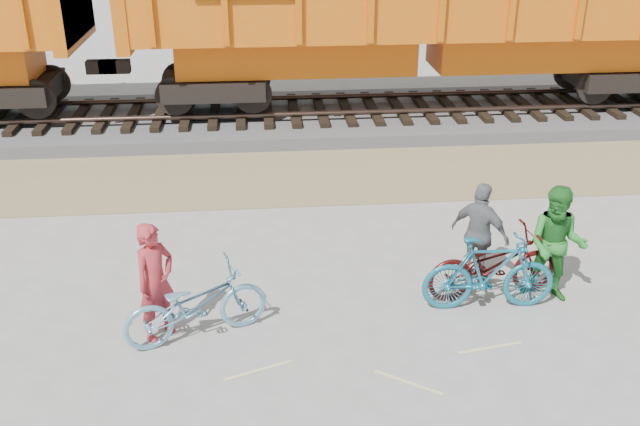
# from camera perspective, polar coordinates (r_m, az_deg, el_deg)

# --- Properties ---
(ground) EXTENTS (120.00, 120.00, 0.00)m
(ground) POSITION_cam_1_polar(r_m,az_deg,el_deg) (9.74, 0.98, -9.31)
(ground) COLOR #9E9E99
(ground) RESTS_ON ground
(gravel_strip) EXTENTS (120.00, 3.00, 0.02)m
(gravel_strip) POSITION_cam_1_polar(r_m,az_deg,el_deg) (14.60, -1.29, 2.94)
(gravel_strip) COLOR #96805D
(gravel_strip) RESTS_ON ground
(ballast_bed) EXTENTS (120.00, 4.00, 0.30)m
(ballast_bed) POSITION_cam_1_polar(r_m,az_deg,el_deg) (17.84, -2.08, 7.57)
(ballast_bed) COLOR slate
(ballast_bed) RESTS_ON ground
(track) EXTENTS (120.00, 2.60, 0.24)m
(track) POSITION_cam_1_polar(r_m,az_deg,el_deg) (17.75, -2.10, 8.57)
(track) COLOR black
(track) RESTS_ON ballast_bed
(bicycle_blue) EXTENTS (2.03, 1.28, 1.01)m
(bicycle_blue) POSITION_cam_1_polar(r_m,az_deg,el_deg) (9.47, -9.91, -7.20)
(bicycle_blue) COLOR #699DBA
(bicycle_blue) RESTS_ON ground
(bicycle_teal) EXTENTS (1.88, 0.59, 1.12)m
(bicycle_teal) POSITION_cam_1_polar(r_m,az_deg,el_deg) (10.18, 13.39, -4.71)
(bicycle_teal) COLOR #1A6C86
(bicycle_teal) RESTS_ON ground
(bicycle_maroon) EXTENTS (2.03, 0.92, 1.03)m
(bicycle_maroon) POSITION_cam_1_polar(r_m,az_deg,el_deg) (10.54, 13.66, -3.96)
(bicycle_maroon) COLOR #460C0B
(bicycle_maroon) RESTS_ON ground
(person_solo) EXTENTS (0.69, 0.70, 1.63)m
(person_solo) POSITION_cam_1_polar(r_m,az_deg,el_deg) (9.46, -13.03, -5.36)
(person_solo) COLOR #AA2B33
(person_solo) RESTS_ON ground
(person_man) EXTENTS (1.04, 0.96, 1.72)m
(person_man) POSITION_cam_1_polar(r_m,az_deg,el_deg) (10.56, 18.39, -2.41)
(person_man) COLOR #247528
(person_man) RESTS_ON ground
(person_woman) EXTENTS (0.93, 0.93, 1.59)m
(person_woman) POSITION_cam_1_polar(r_m,az_deg,el_deg) (10.72, 12.66, -1.66)
(person_woman) COLOR slate
(person_woman) RESTS_ON ground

